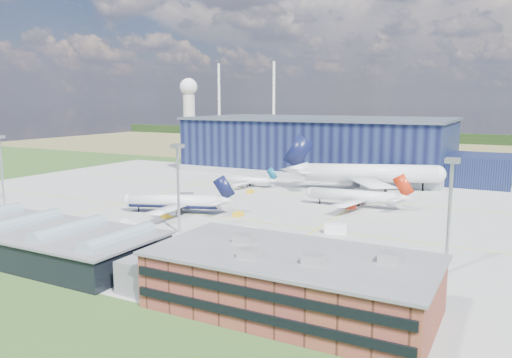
% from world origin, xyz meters
% --- Properties ---
extents(ground, '(600.00, 600.00, 0.00)m').
position_xyz_m(ground, '(0.00, 0.00, 0.00)').
color(ground, '#2C4E1D').
rests_on(ground, ground).
extents(apron, '(220.00, 160.00, 0.08)m').
position_xyz_m(apron, '(0.00, 10.00, 0.03)').
color(apron, '#A1A29D').
rests_on(apron, ground).
extents(farmland, '(600.00, 220.00, 0.01)m').
position_xyz_m(farmland, '(0.00, 220.00, 0.00)').
color(farmland, olive).
rests_on(farmland, ground).
extents(treeline, '(600.00, 8.00, 8.00)m').
position_xyz_m(treeline, '(0.00, 300.00, 4.00)').
color(treeline, black).
rests_on(treeline, ground).
extents(horizon_dressing, '(440.20, 18.00, 70.00)m').
position_xyz_m(horizon_dressing, '(-191.30, 294.39, 34.20)').
color(horizon_dressing, white).
rests_on(horizon_dressing, ground).
extents(hangar, '(145.00, 62.00, 26.10)m').
position_xyz_m(hangar, '(2.81, 94.80, 11.62)').
color(hangar, black).
rests_on(hangar, ground).
extents(ops_building, '(46.00, 23.00, 10.90)m').
position_xyz_m(ops_building, '(55.01, -60.00, 4.79)').
color(ops_building, brown).
rests_on(ops_building, ground).
extents(glass_concourse, '(78.00, 23.00, 8.60)m').
position_xyz_m(glass_concourse, '(-6.45, -60.00, 3.69)').
color(glass_concourse, black).
rests_on(glass_concourse, ground).
extents(light_mast_west, '(2.60, 2.60, 23.00)m').
position_xyz_m(light_mast_west, '(-60.00, -30.00, 15.43)').
color(light_mast_west, '#A9ABB0').
rests_on(light_mast_west, ground).
extents(light_mast_center, '(2.60, 2.60, 23.00)m').
position_xyz_m(light_mast_center, '(10.00, -30.00, 15.43)').
color(light_mast_center, '#A9ABB0').
rests_on(light_mast_center, ground).
extents(light_mast_east, '(2.60, 2.60, 23.00)m').
position_xyz_m(light_mast_east, '(75.00, -30.00, 15.43)').
color(light_mast_east, '#A9ABB0').
rests_on(light_mast_east, ground).
extents(airliner_navy, '(45.51, 45.05, 11.63)m').
position_xyz_m(airliner_navy, '(-5.53, -12.00, 5.82)').
color(airliner_navy, white).
rests_on(airliner_navy, ground).
extents(airliner_red, '(37.45, 36.74, 11.47)m').
position_xyz_m(airliner_red, '(39.94, 22.00, 5.74)').
color(airliner_red, white).
rests_on(airliner_red, ground).
extents(airliner_widebody, '(80.54, 79.77, 20.43)m').
position_xyz_m(airliner_widebody, '(36.32, 55.00, 10.21)').
color(airliner_widebody, white).
rests_on(airliner_widebody, ground).
extents(airliner_regional, '(27.39, 26.93, 8.02)m').
position_xyz_m(airliner_regional, '(-9.32, 40.00, 4.01)').
color(airliner_regional, white).
rests_on(airliner_regional, ground).
extents(gse_tug_a, '(2.37, 3.46, 1.35)m').
position_xyz_m(gse_tug_a, '(-3.37, -17.91, 0.67)').
color(gse_tug_a, '#EEB114').
rests_on(gse_tug_a, ground).
extents(gse_tug_b, '(2.42, 3.33, 1.35)m').
position_xyz_m(gse_tug_b, '(14.06, -6.72, 0.67)').
color(gse_tug_b, '#EEB114').
rests_on(gse_tug_b, ground).
extents(gse_van_a, '(6.20, 4.13, 2.49)m').
position_xyz_m(gse_van_a, '(45.75, -11.47, 1.25)').
color(gse_van_a, white).
rests_on(gse_van_a, ground).
extents(gse_tug_c, '(1.97, 3.04, 1.30)m').
position_xyz_m(gse_tug_c, '(-0.83, 27.74, 0.65)').
color(gse_tug_c, '#EEB114').
rests_on(gse_tug_c, ground).
extents(gse_cart_b, '(2.98, 2.20, 1.19)m').
position_xyz_m(gse_cart_b, '(-22.58, 56.13, 0.59)').
color(gse_cart_b, white).
rests_on(gse_cart_b, ground).
extents(gse_van_c, '(5.18, 3.17, 2.32)m').
position_xyz_m(gse_van_c, '(27.85, -24.82, 1.16)').
color(gse_van_c, white).
rests_on(gse_van_c, ground).
extents(airstair, '(2.46, 5.54, 3.48)m').
position_xyz_m(airstair, '(3.20, -40.76, 1.74)').
color(airstair, white).
rests_on(airstair, ground).
extents(car_a, '(3.68, 1.70, 1.22)m').
position_xyz_m(car_a, '(31.14, -48.00, 0.61)').
color(car_a, '#99999E').
rests_on(car_a, ground).
extents(car_b, '(3.62, 1.50, 1.16)m').
position_xyz_m(car_b, '(44.75, -48.00, 0.58)').
color(car_b, '#99999E').
rests_on(car_b, ground).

